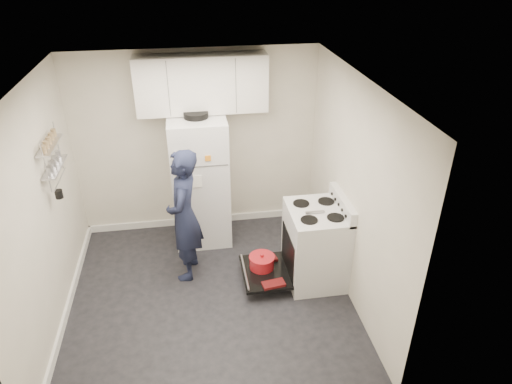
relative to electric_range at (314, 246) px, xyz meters
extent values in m
cube|color=black|center=(-1.26, -0.15, -0.47)|extent=(3.20, 3.20, 0.01)
cube|color=white|center=(-1.26, -0.15, 2.03)|extent=(3.20, 3.20, 0.01)
cube|color=beige|center=(-1.26, 1.45, 0.78)|extent=(3.20, 0.01, 2.50)
cube|color=beige|center=(-1.26, -1.75, 0.78)|extent=(3.20, 0.01, 2.50)
cube|color=beige|center=(-2.86, -0.15, 0.78)|extent=(0.01, 3.20, 2.50)
cube|color=beige|center=(0.34, -0.15, 0.78)|extent=(0.01, 3.20, 2.50)
cube|color=white|center=(-2.85, -0.15, -0.42)|extent=(0.03, 3.20, 0.10)
cube|color=white|center=(-1.26, 1.44, -0.42)|extent=(3.20, 0.03, 0.10)
cube|color=silver|center=(0.01, 0.00, -0.01)|extent=(0.65, 0.76, 0.92)
cube|color=black|center=(-0.06, 0.00, -0.07)|extent=(0.53, 0.60, 0.52)
cube|color=orange|center=(0.21, 0.00, -0.07)|extent=(0.02, 0.56, 0.46)
cylinder|color=black|center=(-0.01, 0.00, -0.25)|extent=(0.34, 0.34, 0.02)
cube|color=silver|center=(0.30, 0.00, 0.54)|extent=(0.08, 0.76, 0.18)
cube|color=silver|center=(0.01, 0.00, 0.47)|extent=(0.65, 0.76, 0.03)
cube|color=#B2B2B7|center=(-0.04, -0.05, 0.50)|extent=(0.22, 0.03, 0.01)
cube|color=black|center=(-0.59, 0.00, -0.32)|extent=(0.55, 0.70, 0.03)
cylinder|color=#B2B2B7|center=(-0.83, 0.00, -0.29)|extent=(0.02, 0.66, 0.02)
cylinder|color=#AE181F|center=(-0.62, 0.08, -0.24)|extent=(0.30, 0.30, 0.14)
cylinder|color=#AE181F|center=(-0.62, 0.08, -0.16)|extent=(0.31, 0.31, 0.02)
sphere|color=#AE181F|center=(-0.62, 0.08, -0.13)|extent=(0.04, 0.04, 0.04)
cube|color=maroon|center=(-0.54, -0.27, -0.29)|extent=(0.28, 0.17, 0.04)
cube|color=maroon|center=(-0.54, 0.19, -0.29)|extent=(0.28, 0.18, 0.04)
cube|color=silver|center=(-1.26, 1.10, 0.40)|extent=(0.72, 0.70, 1.74)
cube|color=#4C4C4C|center=(-1.26, 0.75, 0.78)|extent=(0.68, 0.01, 0.01)
cube|color=#B2B2B7|center=(-1.54, 0.73, 0.90)|extent=(0.03, 0.03, 0.20)
cube|color=#B2B2B7|center=(-1.54, 0.73, 0.48)|extent=(0.03, 0.03, 0.55)
cylinder|color=black|center=(-1.26, 1.10, 1.31)|extent=(0.30, 0.30, 0.07)
cube|color=orange|center=(-1.16, 0.74, 0.88)|extent=(0.07, 0.01, 0.07)
cube|color=white|center=(-1.31, 0.74, 0.58)|extent=(0.12, 0.01, 0.16)
cube|color=orange|center=(-1.41, 0.74, 0.81)|extent=(0.06, 0.01, 0.06)
cube|color=silver|center=(-1.16, 1.28, 1.63)|extent=(1.60, 0.33, 0.70)
cube|color=#B2B2B7|center=(-2.78, 0.35, 1.33)|extent=(0.14, 0.60, 0.02)
cube|color=#B2B2B7|center=(-2.78, 0.35, 1.08)|extent=(0.14, 0.60, 0.02)
cylinder|color=black|center=(-2.75, 0.17, 0.85)|extent=(0.08, 0.08, 0.09)
imported|color=#171C34|center=(-1.49, 0.33, 0.36)|extent=(0.49, 0.66, 1.65)
camera|label=1|loc=(-1.38, -4.24, 3.19)|focal=32.00mm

